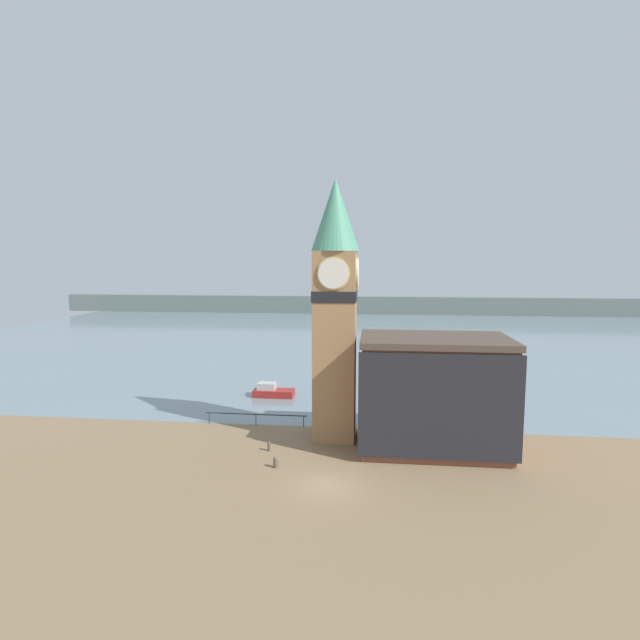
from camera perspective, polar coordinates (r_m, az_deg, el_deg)
name	(u,v)px	position (r m, az deg, el deg)	size (l,w,h in m)	color
ground_plane	(326,486)	(35.50, 0.71, -18.41)	(160.00, 160.00, 0.00)	#846B4C
water	(360,333)	(105.06, 4.58, -1.55)	(160.00, 120.00, 0.00)	gray
far_shoreline	(364,305)	(144.50, 5.09, 1.71)	(180.00, 3.00, 5.00)	slate
pier_railing	(256,415)	(47.16, -7.34, -10.77)	(9.51, 0.08, 1.09)	#232328
clock_tower	(335,304)	(41.51, 1.74, 1.90)	(3.98, 3.98, 21.79)	#9E754C
pier_building	(434,393)	(41.46, 12.88, -8.13)	(11.87, 7.83, 9.11)	brown
boat_near	(272,391)	(56.74, -5.49, -8.12)	(4.53, 2.03, 1.55)	maroon
mooring_bollard_near	(275,462)	(38.19, -5.11, -15.84)	(0.34, 0.34, 0.82)	brown
mooring_bollard_far	(269,446)	(41.30, -5.85, -14.09)	(0.26, 0.26, 0.79)	brown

